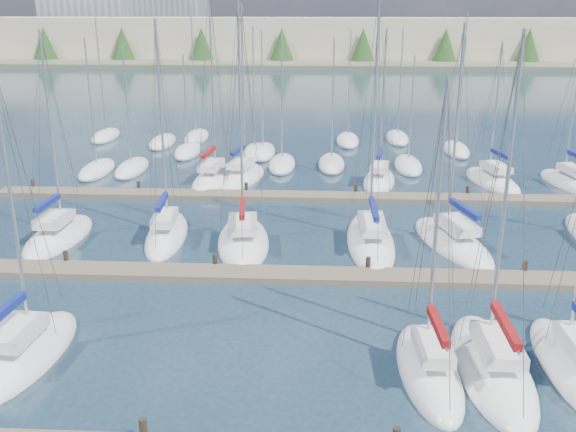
# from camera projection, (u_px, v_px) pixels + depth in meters

# --- Properties ---
(ground) EXTENTS (400.00, 400.00, 0.00)m
(ground) POSITION_uv_depth(u_px,v_px,m) (310.00, 123.00, 74.40)
(ground) COLOR #243A49
(ground) RESTS_ON ground
(dock_mid) EXTENTS (44.00, 1.93, 1.10)m
(dock_mid) POSITION_uv_depth(u_px,v_px,m) (290.00, 275.00, 32.70)
(dock_mid) COLOR #6B5E4C
(dock_mid) RESTS_ON ground
(dock_far) EXTENTS (44.00, 1.93, 1.10)m
(dock_far) POSITION_uv_depth(u_px,v_px,m) (300.00, 196.00, 45.96)
(dock_far) COLOR #6B5E4C
(dock_far) RESTS_ON ground
(sailboat_h) EXTENTS (3.11, 7.58, 12.71)m
(sailboat_h) POSITION_uv_depth(u_px,v_px,m) (59.00, 236.00, 38.05)
(sailboat_h) COLOR white
(sailboat_h) RESTS_ON ground
(sailboat_r) EXTENTS (3.46, 7.80, 12.53)m
(sailboat_r) POSITION_uv_depth(u_px,v_px,m) (568.00, 183.00, 49.20)
(sailboat_r) COLOR white
(sailboat_r) RESTS_ON ground
(sailboat_k) EXTENTS (2.76, 9.97, 14.89)m
(sailboat_k) POSITION_uv_depth(u_px,v_px,m) (370.00, 240.00, 37.36)
(sailboat_k) COLOR white
(sailboat_k) RESTS_ON ground
(sailboat_q) EXTENTS (4.20, 8.16, 11.41)m
(sailboat_q) POSITION_uv_depth(u_px,v_px,m) (492.00, 181.00, 49.81)
(sailboat_q) COLOR white
(sailboat_q) RESTS_ON ground
(sailboat_n) EXTENTS (3.40, 8.88, 15.50)m
(sailboat_n) POSITION_uv_depth(u_px,v_px,m) (213.00, 178.00, 50.49)
(sailboat_n) COLOR white
(sailboat_n) RESTS_ON ground
(sailboat_j) EXTENTS (3.93, 8.79, 14.21)m
(sailboat_j) POSITION_uv_depth(u_px,v_px,m) (243.00, 241.00, 37.28)
(sailboat_j) COLOR white
(sailboat_j) RESTS_ON ground
(sailboat_i) EXTENTS (3.00, 8.26, 13.30)m
(sailboat_i) POSITION_uv_depth(u_px,v_px,m) (167.00, 234.00, 38.32)
(sailboat_i) COLOR white
(sailboat_i) RESTS_ON ground
(sailboat_e) EXTENTS (2.74, 8.37, 13.29)m
(sailboat_e) POSITION_uv_depth(u_px,v_px,m) (492.00, 367.00, 24.42)
(sailboat_e) COLOR white
(sailboat_e) RESTS_ON ground
(sailboat_f) EXTENTS (2.19, 7.72, 11.28)m
(sailboat_f) POSITION_uv_depth(u_px,v_px,m) (572.00, 366.00, 24.47)
(sailboat_f) COLOR white
(sailboat_f) RESTS_ON ground
(sailboat_d) EXTENTS (2.49, 7.12, 11.80)m
(sailboat_d) POSITION_uv_depth(u_px,v_px,m) (429.00, 370.00, 24.21)
(sailboat_d) COLOR white
(sailboat_d) RESTS_ON ground
(sailboat_c) EXTENTS (3.22, 7.48, 12.38)m
(sailboat_c) POSITION_uv_depth(u_px,v_px,m) (24.00, 354.00, 25.29)
(sailboat_c) COLOR white
(sailboat_c) RESTS_ON ground
(sailboat_l) EXTENTS (4.92, 9.11, 13.10)m
(sailboat_l) POSITION_uv_depth(u_px,v_px,m) (452.00, 242.00, 37.15)
(sailboat_l) COLOR white
(sailboat_l) RESTS_ON ground
(sailboat_o) EXTENTS (4.15, 7.85, 14.04)m
(sailboat_o) POSITION_uv_depth(u_px,v_px,m) (242.00, 177.00, 50.89)
(sailboat_o) COLOR white
(sailboat_o) RESTS_ON ground
(sailboat_p) EXTENTS (3.38, 7.39, 12.31)m
(sailboat_p) POSITION_uv_depth(u_px,v_px,m) (379.00, 181.00, 49.84)
(sailboat_p) COLOR white
(sailboat_p) RESTS_ON ground
(distant_boats) EXTENTS (36.93, 20.75, 13.30)m
(distant_boats) POSITION_uv_depth(u_px,v_px,m) (259.00, 151.00, 59.16)
(distant_boats) COLOR #9EA0A5
(distant_boats) RESTS_ON ground
(shoreline) EXTENTS (400.00, 60.00, 38.00)m
(shoreline) POSITION_uv_depth(u_px,v_px,m) (265.00, 27.00, 157.75)
(shoreline) COLOR #666B51
(shoreline) RESTS_ON ground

